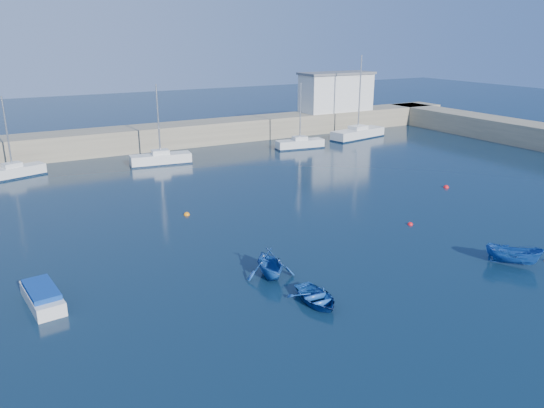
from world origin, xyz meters
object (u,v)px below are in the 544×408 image
sailboat_7 (300,144)px  sailboat_8 (358,133)px  motorboat_1 (42,296)px  sailboat_6 (161,159)px  sailboat_5 (13,172)px  dinghy_left (270,263)px  dinghy_right (514,255)px  dinghy_center (316,298)px  harbor_office (336,93)px

sailboat_7 → sailboat_8: bearing=-72.4°
motorboat_1 → sailboat_6: bearing=54.6°
sailboat_5 → dinghy_left: sailboat_5 is taller
sailboat_6 → sailboat_8: size_ratio=0.78×
sailboat_5 → dinghy_right: sailboat_5 is taller
dinghy_left → dinghy_right: dinghy_left is taller
sailboat_6 → motorboat_1: 29.78m
dinghy_left → dinghy_right: size_ratio=1.02×
dinghy_left → dinghy_center: bearing=-70.6°
sailboat_7 → dinghy_right: sailboat_7 is taller
motorboat_1 → dinghy_left: 11.72m
dinghy_center → dinghy_right: (12.59, -1.72, 0.27)m
sailboat_7 → dinghy_center: 37.79m
dinghy_center → sailboat_8: bearing=52.4°
harbor_office → sailboat_5: (-41.87, -6.98, -4.53)m
dinghy_center → sailboat_7: bearing=62.2°
dinghy_right → sailboat_5: bearing=86.3°
sailboat_5 → dinghy_left: size_ratio=2.42×
sailboat_5 → sailboat_6: 13.83m
sailboat_7 → motorboat_1: size_ratio=1.91×
sailboat_6 → dinghy_right: size_ratio=2.65×
sailboat_6 → sailboat_8: sailboat_8 is taller
harbor_office → dinghy_right: (-18.10, -42.84, -4.51)m
motorboat_1 → dinghy_right: dinghy_right is taller
sailboat_8 → sailboat_5: bearing=78.7°
sailboat_5 → dinghy_right: size_ratio=2.46×
sailboat_8 → motorboat_1: 49.63m
sailboat_5 → dinghy_right: (23.76, -35.86, 0.02)m
sailboat_5 → sailboat_7: (30.57, -1.70, -0.00)m
dinghy_center → sailboat_6: bearing=88.5°
harbor_office → dinghy_right: 46.72m
motorboat_1 → dinghy_right: bearing=-25.0°
sailboat_6 → dinghy_right: (10.01, -34.33, -0.01)m
dinghy_center → dinghy_left: dinghy_left is taller
sailboat_8 → dinghy_center: (-29.33, -34.19, -0.33)m
sailboat_7 → dinghy_right: (-6.80, -34.16, 0.02)m
sailboat_7 → motorboat_1: sailboat_7 is taller
sailboat_8 → motorboat_1: sailboat_8 is taller
sailboat_6 → dinghy_center: 32.71m
dinghy_right → sailboat_8: bearing=27.8°
dinghy_left → harbor_office: bearing=61.2°
sailboat_6 → sailboat_7: (16.82, -0.17, -0.04)m
motorboat_1 → sailboat_8: bearing=27.5°
sailboat_7 → dinghy_left: size_ratio=2.42×
sailboat_8 → dinghy_left: (-29.88, -30.41, 0.17)m
sailboat_6 → dinghy_left: sailboat_6 is taller
sailboat_7 → dinghy_center: size_ratio=2.44×
sailboat_6 → sailboat_8: 26.80m
sailboat_7 → sailboat_8: size_ratio=0.73×
harbor_office → dinghy_left: bearing=-129.9°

